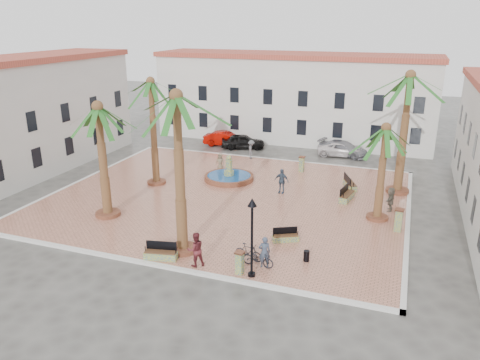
{
  "coord_description": "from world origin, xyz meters",
  "views": [
    {
      "loc": [
        12.21,
        -30.89,
        12.89
      ],
      "look_at": [
        1.0,
        0.0,
        1.6
      ],
      "focal_mm": 35.0,
      "sensor_mm": 36.0,
      "label": 1
    }
  ],
  "objects_px": {
    "bicycle_b": "(249,252)",
    "pedestrian_fountain_a": "(220,162)",
    "car_silver": "(343,149)",
    "bench_s": "(161,254)",
    "palm_e": "(385,139)",
    "lamppost_e": "(382,167)",
    "bench_ne": "(350,185)",
    "bollard_n": "(302,164)",
    "fountain": "(229,176)",
    "bollard_se": "(240,262)",
    "litter_bin": "(306,256)",
    "cyclist_a": "(264,252)",
    "car_black": "(243,141)",
    "palm_nw": "(151,92)",
    "pedestrian_east": "(391,199)",
    "bollard_e": "(399,220)",
    "bench_e": "(347,196)",
    "car_white": "(342,149)",
    "palm_ne": "(409,89)",
    "bicycle_a": "(258,258)",
    "palm_sw": "(99,120)",
    "car_red": "(226,139)",
    "palm_s": "(177,114)",
    "pedestrian_fountain_b": "(281,181)",
    "pedestrian_north": "(251,149)",
    "lamppost_s": "(252,224)",
    "cyclist_b": "(196,249)",
    "bench_se": "(285,237)"
  },
  "relations": [
    {
      "from": "bicycle_a",
      "to": "lamppost_s",
      "type": "bearing_deg",
      "value": -176.44
    },
    {
      "from": "bicycle_b",
      "to": "pedestrian_fountain_b",
      "type": "distance_m",
      "value": 11.1
    },
    {
      "from": "bench_e",
      "to": "bollard_n",
      "type": "height_order",
      "value": "bollard_n"
    },
    {
      "from": "palm_nw",
      "to": "lamppost_e",
      "type": "relative_size",
      "value": 2.38
    },
    {
      "from": "palm_sw",
      "to": "car_red",
      "type": "xyz_separation_m",
      "value": [
        0.5,
        20.69,
        -6.01
      ]
    },
    {
      "from": "palm_ne",
      "to": "bench_s",
      "type": "distance_m",
      "value": 21.32
    },
    {
      "from": "bollard_se",
      "to": "pedestrian_fountain_a",
      "type": "bearing_deg",
      "value": 115.56
    },
    {
      "from": "bench_e",
      "to": "car_red",
      "type": "bearing_deg",
      "value": 60.11
    },
    {
      "from": "palm_ne",
      "to": "litter_bin",
      "type": "distance_m",
      "value": 15.94
    },
    {
      "from": "car_silver",
      "to": "bench_s",
      "type": "bearing_deg",
      "value": -179.2
    },
    {
      "from": "palm_s",
      "to": "pedestrian_north",
      "type": "relative_size",
      "value": 5.24
    },
    {
      "from": "palm_e",
      "to": "car_black",
      "type": "xyz_separation_m",
      "value": [
        -14.79,
        14.55,
        -4.9
      ]
    },
    {
      "from": "bench_s",
      "to": "bollard_n",
      "type": "bearing_deg",
      "value": 66.29
    },
    {
      "from": "bollard_se",
      "to": "car_black",
      "type": "bearing_deg",
      "value": 109.21
    },
    {
      "from": "car_silver",
      "to": "car_white",
      "type": "xyz_separation_m",
      "value": [
        -0.07,
        -0.14,
        -0.05
      ]
    },
    {
      "from": "bench_ne",
      "to": "car_silver",
      "type": "height_order",
      "value": "car_silver"
    },
    {
      "from": "pedestrian_east",
      "to": "bollard_n",
      "type": "bearing_deg",
      "value": -126.96
    },
    {
      "from": "car_red",
      "to": "car_silver",
      "type": "xyz_separation_m",
      "value": [
        12.46,
        0.43,
        -0.04
      ]
    },
    {
      "from": "fountain",
      "to": "litter_bin",
      "type": "bearing_deg",
      "value": -51.81
    },
    {
      "from": "palm_e",
      "to": "pedestrian_fountain_a",
      "type": "xyz_separation_m",
      "value": [
        -13.92,
        6.07,
        -4.7
      ]
    },
    {
      "from": "bench_ne",
      "to": "bollard_n",
      "type": "bearing_deg",
      "value": 34.78
    },
    {
      "from": "car_white",
      "to": "bollard_e",
      "type": "bearing_deg",
      "value": -166.54
    },
    {
      "from": "bollard_se",
      "to": "bicycle_a",
      "type": "height_order",
      "value": "bollard_se"
    },
    {
      "from": "bollard_n",
      "to": "pedestrian_north",
      "type": "distance_m",
      "value": 6.02
    },
    {
      "from": "litter_bin",
      "to": "car_silver",
      "type": "bearing_deg",
      "value": 93.13
    },
    {
      "from": "car_red",
      "to": "bicycle_b",
      "type": "bearing_deg",
      "value": -160.8
    },
    {
      "from": "bollard_e",
      "to": "palm_nw",
      "type": "bearing_deg",
      "value": 171.5
    },
    {
      "from": "palm_ne",
      "to": "palm_nw",
      "type": "bearing_deg",
      "value": -166.19
    },
    {
      "from": "cyclist_a",
      "to": "car_black",
      "type": "xyz_separation_m",
      "value": [
        -9.54,
        23.37,
        -0.27
      ]
    },
    {
      "from": "lamppost_s",
      "to": "car_red",
      "type": "distance_m",
      "value": 27.51
    },
    {
      "from": "palm_nw",
      "to": "pedestrian_fountain_a",
      "type": "bearing_deg",
      "value": 52.45
    },
    {
      "from": "pedestrian_fountain_b",
      "to": "palm_sw",
      "type": "bearing_deg",
      "value": -134.3
    },
    {
      "from": "bicycle_b",
      "to": "pedestrian_fountain_a",
      "type": "xyz_separation_m",
      "value": [
        -7.63,
        14.49,
        0.33
      ]
    },
    {
      "from": "bench_se",
      "to": "pedestrian_fountain_a",
      "type": "xyz_separation_m",
      "value": [
        -8.96,
        11.47,
        0.59
      ]
    },
    {
      "from": "palm_e",
      "to": "bench_se",
      "type": "bearing_deg",
      "value": -132.56
    },
    {
      "from": "bollard_n",
      "to": "palm_ne",
      "type": "bearing_deg",
      "value": -17.26
    },
    {
      "from": "fountain",
      "to": "bench_ne",
      "type": "distance_m",
      "value": 9.89
    },
    {
      "from": "bench_e",
      "to": "pedestrian_north",
      "type": "distance_m",
      "value": 13.0
    },
    {
      "from": "pedestrian_fountain_a",
      "to": "bollard_se",
      "type": "bearing_deg",
      "value": -64.98
    },
    {
      "from": "bench_ne",
      "to": "pedestrian_fountain_a",
      "type": "bearing_deg",
      "value": 64.3
    },
    {
      "from": "palm_e",
      "to": "lamppost_e",
      "type": "height_order",
      "value": "palm_e"
    },
    {
      "from": "fountain",
      "to": "cyclist_b",
      "type": "height_order",
      "value": "fountain"
    },
    {
      "from": "fountain",
      "to": "bollard_se",
      "type": "bearing_deg",
      "value": -66.68
    },
    {
      "from": "palm_s",
      "to": "palm_ne",
      "type": "height_order",
      "value": "palm_s"
    },
    {
      "from": "pedestrian_east",
      "to": "car_silver",
      "type": "xyz_separation_m",
      "value": [
        -5.21,
        13.61,
        -0.28
      ]
    },
    {
      "from": "palm_s",
      "to": "car_red",
      "type": "relative_size",
      "value": 2.01
    },
    {
      "from": "bench_ne",
      "to": "pedestrian_fountain_a",
      "type": "height_order",
      "value": "pedestrian_fountain_a"
    },
    {
      "from": "bench_s",
      "to": "bench_se",
      "type": "height_order",
      "value": "bench_s"
    },
    {
      "from": "pedestrian_east",
      "to": "bollard_e",
      "type": "bearing_deg",
      "value": 14.35
    },
    {
      "from": "bench_e",
      "to": "bollard_n",
      "type": "bearing_deg",
      "value": 50.17
    }
  ]
}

